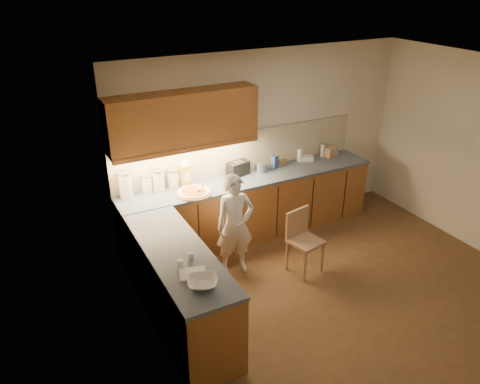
{
  "coord_description": "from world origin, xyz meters",
  "views": [
    {
      "loc": [
        -3.26,
        -3.52,
        3.56
      ],
      "look_at": [
        -0.8,
        1.2,
        1.0
      ],
      "focal_mm": 35.0,
      "sensor_mm": 36.0,
      "label": 1
    }
  ],
  "objects_px": {
    "wooden_chair": "(302,236)",
    "child": "(235,225)",
    "toaster": "(238,168)",
    "oil_jug": "(186,175)",
    "pizza_on_board": "(194,192)"
  },
  "relations": [
    {
      "from": "wooden_chair",
      "to": "toaster",
      "type": "relative_size",
      "value": 2.48
    },
    {
      "from": "wooden_chair",
      "to": "toaster",
      "type": "bearing_deg",
      "value": 91.64
    },
    {
      "from": "child",
      "to": "toaster",
      "type": "xyz_separation_m",
      "value": [
        0.49,
        0.86,
        0.35
      ]
    },
    {
      "from": "wooden_chair",
      "to": "child",
      "type": "bearing_deg",
      "value": 143.72
    },
    {
      "from": "wooden_chair",
      "to": "oil_jug",
      "type": "distance_m",
      "value": 1.72
    },
    {
      "from": "child",
      "to": "wooden_chair",
      "type": "height_order",
      "value": "child"
    },
    {
      "from": "child",
      "to": "toaster",
      "type": "distance_m",
      "value": 1.05
    },
    {
      "from": "child",
      "to": "wooden_chair",
      "type": "xyz_separation_m",
      "value": [
        0.77,
        -0.36,
        -0.19
      ]
    },
    {
      "from": "oil_jug",
      "to": "toaster",
      "type": "distance_m",
      "value": 0.79
    },
    {
      "from": "child",
      "to": "toaster",
      "type": "relative_size",
      "value": 4.0
    },
    {
      "from": "toaster",
      "to": "pizza_on_board",
      "type": "bearing_deg",
      "value": -172.27
    },
    {
      "from": "child",
      "to": "toaster",
      "type": "bearing_deg",
      "value": 68.16
    },
    {
      "from": "child",
      "to": "wooden_chair",
      "type": "distance_m",
      "value": 0.87
    },
    {
      "from": "child",
      "to": "wooden_chair",
      "type": "relative_size",
      "value": 1.61
    },
    {
      "from": "pizza_on_board",
      "to": "child",
      "type": "distance_m",
      "value": 0.71
    }
  ]
}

